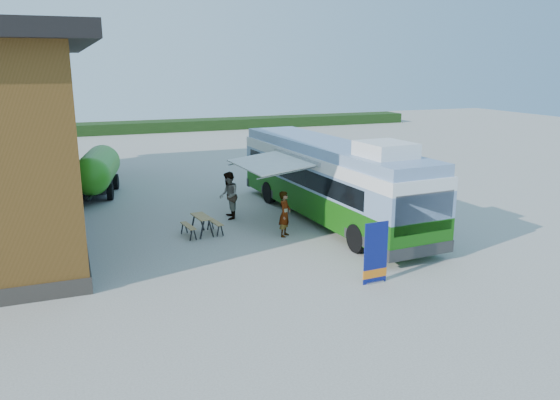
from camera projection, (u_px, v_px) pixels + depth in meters
name	position (u px, v px, depth m)	size (l,w,h in m)	color
ground	(300.00, 264.00, 17.86)	(100.00, 100.00, 0.00)	#BCB7AD
hedge	(224.00, 124.00, 54.89)	(40.00, 3.00, 1.00)	#264419
bus	(330.00, 178.00, 22.56)	(3.32, 12.37, 3.76)	#217313
awning	(274.00, 157.00, 21.87)	(2.68, 4.05, 0.50)	white
banner	(375.00, 258.00, 16.15)	(0.83, 0.21, 1.90)	navy
picnic_table	(202.00, 221.00, 20.79)	(1.47, 1.35, 0.76)	tan
person_a	(285.00, 214.00, 20.57)	(0.64, 0.42, 1.75)	#999999
person_b	(229.00, 196.00, 22.87)	(0.98, 0.76, 2.01)	#999999
slurry_tanker	(97.00, 170.00, 27.00)	(2.54, 5.94, 2.22)	#329A1C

